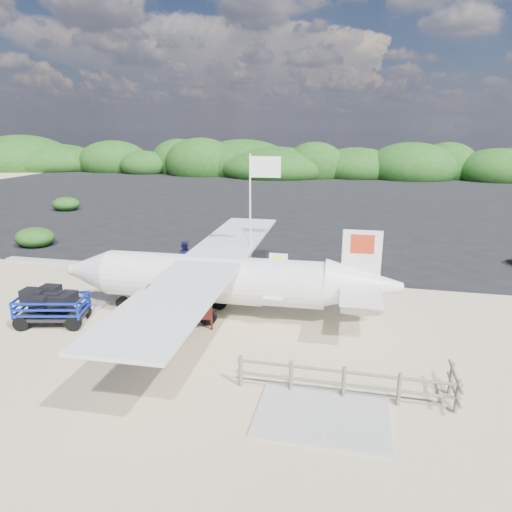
{
  "coord_description": "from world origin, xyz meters",
  "views": [
    {
      "loc": [
        6.07,
        -16.64,
        7.48
      ],
      "look_at": [
        1.52,
        3.68,
        1.53
      ],
      "focal_mm": 32.0,
      "sensor_mm": 36.0,
      "label": 1
    }
  ],
  "objects_px": {
    "crew_c": "(231,266)",
    "crew_a": "(184,272)",
    "baggage_cart": "(54,324)",
    "flagpole": "(250,300)",
    "signboard": "(194,330)",
    "aircraft_large": "(395,216)",
    "aircraft_small": "(215,193)",
    "crew_b": "(185,258)"
  },
  "relations": [
    {
      "from": "baggage_cart",
      "to": "crew_c",
      "type": "bearing_deg",
      "value": 37.11
    },
    {
      "from": "crew_a",
      "to": "baggage_cart",
      "type": "bearing_deg",
      "value": 56.5
    },
    {
      "from": "signboard",
      "to": "crew_a",
      "type": "distance_m",
      "value": 4.73
    },
    {
      "from": "flagpole",
      "to": "aircraft_large",
      "type": "height_order",
      "value": "flagpole"
    },
    {
      "from": "crew_a",
      "to": "aircraft_small",
      "type": "height_order",
      "value": "crew_a"
    },
    {
      "from": "signboard",
      "to": "aircraft_large",
      "type": "height_order",
      "value": "aircraft_large"
    },
    {
      "from": "signboard",
      "to": "crew_b",
      "type": "bearing_deg",
      "value": 99.99
    },
    {
      "from": "flagpole",
      "to": "signboard",
      "type": "xyz_separation_m",
      "value": [
        -1.37,
        -3.49,
        0.0
      ]
    },
    {
      "from": "signboard",
      "to": "crew_a",
      "type": "relative_size",
      "value": 0.86
    },
    {
      "from": "baggage_cart",
      "to": "aircraft_large",
      "type": "xyz_separation_m",
      "value": [
        14.55,
        26.4,
        0.0
      ]
    },
    {
      "from": "flagpole",
      "to": "crew_c",
      "type": "distance_m",
      "value": 2.75
    },
    {
      "from": "crew_b",
      "to": "signboard",
      "type": "bearing_deg",
      "value": 117.97
    },
    {
      "from": "flagpole",
      "to": "crew_a",
      "type": "height_order",
      "value": "flagpole"
    },
    {
      "from": "baggage_cart",
      "to": "crew_c",
      "type": "xyz_separation_m",
      "value": [
        5.42,
        6.39,
        0.85
      ]
    },
    {
      "from": "aircraft_large",
      "to": "aircraft_small",
      "type": "bearing_deg",
      "value": -28.48
    },
    {
      "from": "aircraft_small",
      "to": "baggage_cart",
      "type": "bearing_deg",
      "value": 97.17
    },
    {
      "from": "crew_a",
      "to": "aircraft_large",
      "type": "relative_size",
      "value": 0.11
    },
    {
      "from": "baggage_cart",
      "to": "crew_b",
      "type": "height_order",
      "value": "crew_b"
    },
    {
      "from": "aircraft_large",
      "to": "crew_a",
      "type": "bearing_deg",
      "value": 61.26
    },
    {
      "from": "flagpole",
      "to": "crew_b",
      "type": "relative_size",
      "value": 3.48
    },
    {
      "from": "crew_b",
      "to": "aircraft_large",
      "type": "distance_m",
      "value": 22.77
    },
    {
      "from": "flagpole",
      "to": "crew_b",
      "type": "height_order",
      "value": "flagpole"
    },
    {
      "from": "crew_b",
      "to": "crew_c",
      "type": "distance_m",
      "value": 2.7
    },
    {
      "from": "crew_c",
      "to": "crew_b",
      "type": "bearing_deg",
      "value": -16.44
    },
    {
      "from": "signboard",
      "to": "aircraft_large",
      "type": "distance_m",
      "value": 27.19
    },
    {
      "from": "crew_a",
      "to": "crew_b",
      "type": "distance_m",
      "value": 2.12
    },
    {
      "from": "crew_a",
      "to": "crew_b",
      "type": "bearing_deg",
      "value": -67.39
    },
    {
      "from": "crew_b",
      "to": "crew_a",
      "type": "bearing_deg",
      "value": 114.67
    },
    {
      "from": "crew_c",
      "to": "crew_a",
      "type": "bearing_deg",
      "value": 32.41
    },
    {
      "from": "crew_a",
      "to": "aircraft_large",
      "type": "xyz_separation_m",
      "value": [
        11.04,
        21.45,
        -0.86
      ]
    },
    {
      "from": "aircraft_large",
      "to": "aircraft_small",
      "type": "distance_m",
      "value": 21.84
    },
    {
      "from": "baggage_cart",
      "to": "aircraft_large",
      "type": "bearing_deg",
      "value": 48.5
    },
    {
      "from": "baggage_cart",
      "to": "crew_a",
      "type": "xyz_separation_m",
      "value": [
        3.52,
        4.95,
        0.86
      ]
    },
    {
      "from": "signboard",
      "to": "aircraft_large",
      "type": "relative_size",
      "value": 0.09
    },
    {
      "from": "flagpole",
      "to": "crew_b",
      "type": "distance_m",
      "value": 5.02
    },
    {
      "from": "aircraft_large",
      "to": "baggage_cart",
      "type": "bearing_deg",
      "value": 59.62
    },
    {
      "from": "crew_a",
      "to": "crew_b",
      "type": "xyz_separation_m",
      "value": [
        -0.75,
        1.99,
        0.06
      ]
    },
    {
      "from": "flagpole",
      "to": "aircraft_large",
      "type": "bearing_deg",
      "value": 70.94
    },
    {
      "from": "flagpole",
      "to": "crew_c",
      "type": "relative_size",
      "value": 3.77
    },
    {
      "from": "signboard",
      "to": "crew_b",
      "type": "relative_size",
      "value": 0.81
    },
    {
      "from": "baggage_cart",
      "to": "flagpole",
      "type": "distance_m",
      "value": 8.09
    },
    {
      "from": "crew_b",
      "to": "aircraft_large",
      "type": "bearing_deg",
      "value": -117.21
    }
  ]
}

